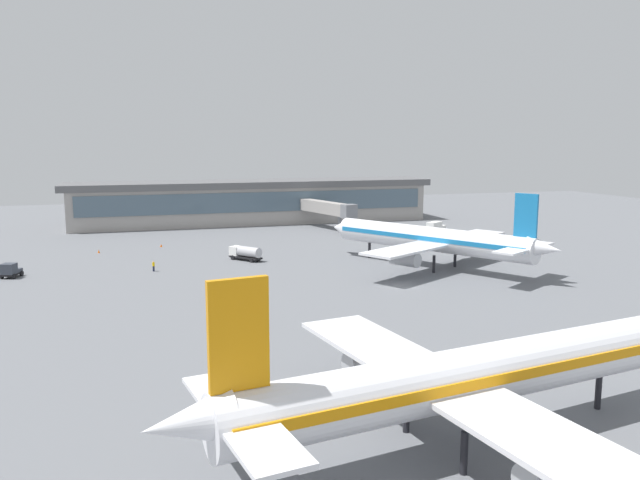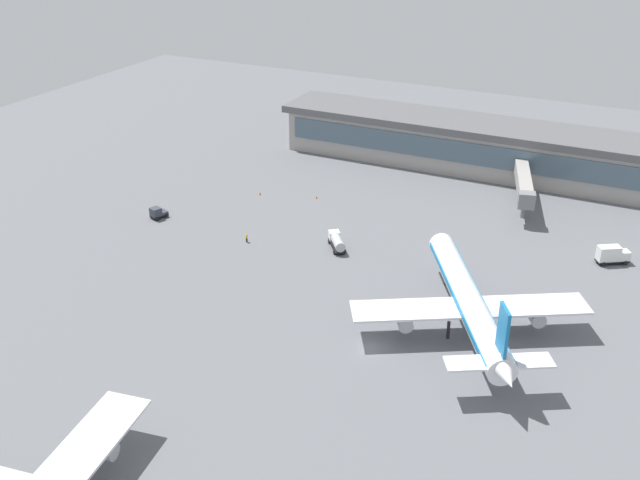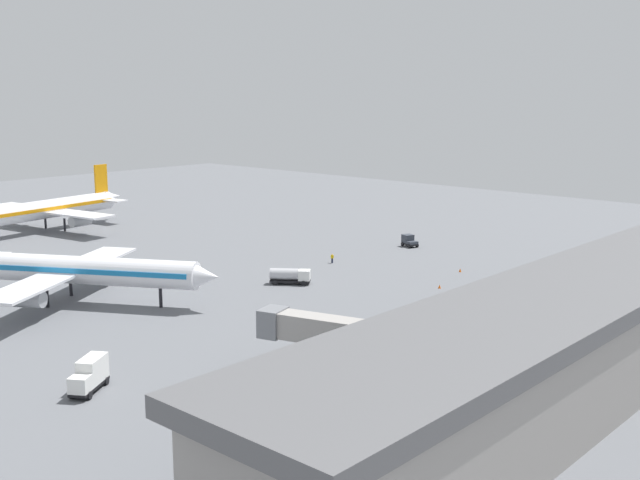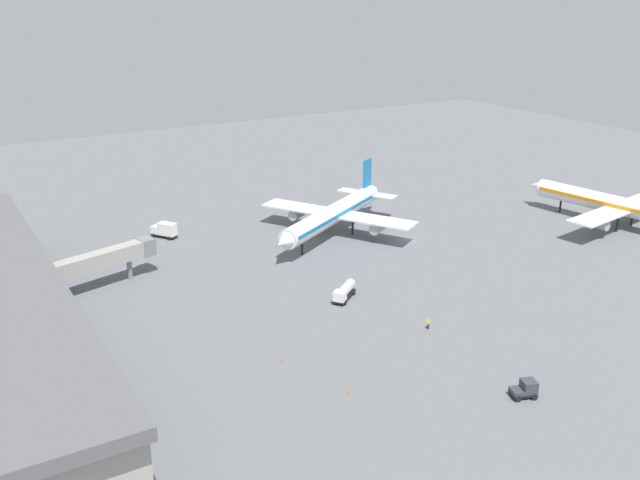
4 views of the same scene
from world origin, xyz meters
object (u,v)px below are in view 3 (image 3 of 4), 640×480
object	(u,v)px
ground_crew_worker	(332,258)
safety_cone_far_side	(460,270)
airplane_taxiing	(73,270)
catering_truck	(90,375)
airplane_at_gate	(45,209)
baggage_tug	(409,241)
safety_cone_mid_apron	(440,286)
fuel_truck	(290,275)

from	to	relation	value
ground_crew_worker	safety_cone_far_side	distance (m)	22.52
airplane_taxiing	catering_truck	bearing A→B (deg)	-58.34
ground_crew_worker	airplane_at_gate	bearing A→B (deg)	-90.22
baggage_tug	ground_crew_worker	xyz separation A→B (m)	(-21.21, 1.39, -0.31)
airplane_at_gate	airplane_taxiing	xyz separation A→B (m)	(-26.30, -56.19, -0.02)
safety_cone_far_side	baggage_tug	bearing A→B (deg)	57.93
airplane_at_gate	ground_crew_worker	xyz separation A→B (m)	(18.03, -66.63, -3.97)
airplane_at_gate	baggage_tug	size ratio (longest dim) A/B	11.89
catering_truck	airplane_taxiing	bearing A→B (deg)	-151.20
catering_truck	safety_cone_mid_apron	xyz separation A→B (m)	(58.79, -3.23, -1.40)
fuel_truck	safety_cone_far_side	world-z (taller)	fuel_truck
baggage_tug	safety_cone_mid_apron	xyz separation A→B (m)	(-23.58, -22.69, -0.86)
fuel_truck	safety_cone_mid_apron	bearing A→B (deg)	-1.83
airplane_at_gate	safety_cone_far_side	size ratio (longest dim) A/B	72.44
airplane_at_gate	safety_cone_mid_apron	distance (m)	92.17
airplane_taxiing	catering_truck	xyz separation A→B (m)	(-16.83, -31.31, -3.11)
airplane_at_gate	ground_crew_worker	distance (m)	69.15
fuel_truck	safety_cone_mid_apron	world-z (taller)	fuel_truck
ground_crew_worker	catering_truck	bearing A→B (deg)	3.47
ground_crew_worker	baggage_tug	bearing A→B (deg)	160.88
fuel_truck	safety_cone_far_side	bearing A→B (deg)	21.09
catering_truck	baggage_tug	xyz separation A→B (m)	(82.37, 19.47, -0.54)
airplane_at_gate	ground_crew_worker	bearing A→B (deg)	96.08
baggage_tug	ground_crew_worker	bearing A→B (deg)	106.02
fuel_truck	ground_crew_worker	distance (m)	16.71
airplane_at_gate	fuel_truck	world-z (taller)	airplane_at_gate
fuel_truck	safety_cone_mid_apron	size ratio (longest dim) A/B	10.27
airplane_at_gate	catering_truck	xyz separation A→B (m)	(-43.13, -87.50, -3.12)
airplane_taxiing	safety_cone_far_side	bearing A→B (deg)	29.86
fuel_truck	ground_crew_worker	xyz separation A→B (m)	(15.91, 5.09, -0.54)
airplane_taxiing	ground_crew_worker	world-z (taller)	airplane_taxiing
baggage_tug	safety_cone_far_side	distance (m)	22.61
airplane_at_gate	airplane_taxiing	distance (m)	62.04
safety_cone_far_side	fuel_truck	bearing A→B (deg)	148.41
safety_cone_mid_apron	airplane_at_gate	bearing A→B (deg)	99.80
catering_truck	baggage_tug	size ratio (longest dim) A/B	1.57
airplane_taxiing	safety_cone_mid_apron	distance (m)	54.53
airplane_taxiing	airplane_at_gate	bearing A→B (deg)	124.84
airplane_taxiing	baggage_tug	xyz separation A→B (m)	(65.55, -11.84, -3.65)
catering_truck	safety_cone_far_side	xyz separation A→B (m)	(70.38, 0.32, -1.40)
airplane_at_gate	catering_truck	size ratio (longest dim) A/B	7.58
catering_truck	ground_crew_worker	xyz separation A→B (m)	(61.16, 20.86, -0.85)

